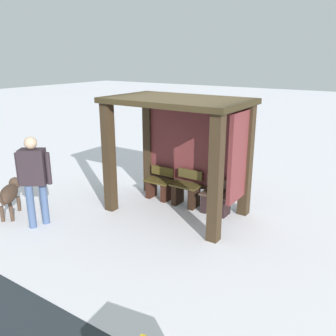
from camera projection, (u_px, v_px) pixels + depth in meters
The scene contains 7 objects.
ground_plane at pixel (176, 211), 7.46m from camera, with size 60.00×60.00×0.00m, color white.
bus_shelter at pixel (186, 134), 7.08m from camera, with size 2.69×1.65×2.33m.
bench_left_inside at pixel (159, 186), 8.06m from camera, with size 0.61×0.34×0.71m.
bench_center_inside at pixel (186, 192), 7.68m from camera, with size 0.61×0.39×0.76m.
bench_right_inside at pixel (216, 200), 7.31m from camera, with size 0.61×0.37×0.70m.
person_walking at pixel (34, 175), 6.56m from camera, with size 0.57×0.46×1.72m.
dog at pixel (10, 193), 7.18m from camera, with size 0.79×0.90×0.66m.
Camera 1 is at (3.66, -5.80, 3.08)m, focal length 38.48 mm.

